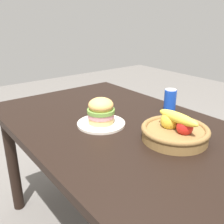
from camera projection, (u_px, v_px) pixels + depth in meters
dining_table at (117, 141)px, 1.32m from camera, size 1.40×0.90×0.75m
plate at (101, 124)px, 1.26m from camera, size 0.24×0.24×0.01m
sandwich at (101, 111)px, 1.24m from camera, size 0.13×0.13×0.13m
soda_can at (170, 100)px, 1.42m from camera, size 0.07×0.07×0.13m
fruit_basket at (175, 131)px, 1.10m from camera, size 0.29×0.29×0.13m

